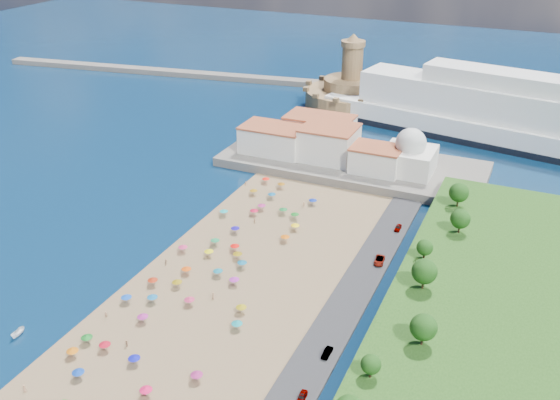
% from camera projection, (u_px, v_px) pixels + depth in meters
% --- Properties ---
extents(ground, '(700.00, 700.00, 0.00)m').
position_uv_depth(ground, '(226.00, 264.00, 160.26)').
color(ground, '#071938').
rests_on(ground, ground).
extents(terrace, '(90.00, 36.00, 3.00)m').
position_uv_depth(terrace, '(352.00, 164.00, 215.77)').
color(terrace, '#59544C').
rests_on(terrace, ground).
extents(jetty, '(18.00, 70.00, 2.40)m').
position_uv_depth(jetty, '(327.00, 125.00, 252.60)').
color(jetty, '#59544C').
rests_on(jetty, ground).
extents(breakwater, '(199.03, 34.77, 2.60)m').
position_uv_depth(breakwater, '(180.00, 73.00, 325.10)').
color(breakwater, '#59544C').
rests_on(breakwater, ground).
extents(waterfront_buildings, '(57.00, 29.00, 11.00)m').
position_uv_depth(waterfront_buildings, '(318.00, 141.00, 218.23)').
color(waterfront_buildings, silver).
rests_on(waterfront_buildings, terrace).
extents(domed_building, '(16.00, 16.00, 15.00)m').
position_uv_depth(domed_building, '(410.00, 155.00, 203.55)').
color(domed_building, silver).
rests_on(domed_building, terrace).
extents(fortress, '(40.00, 40.00, 32.40)m').
position_uv_depth(fortress, '(351.00, 93.00, 274.75)').
color(fortress, '#9F7C4F').
rests_on(fortress, ground).
extents(cruise_ship, '(153.98, 48.69, 33.30)m').
position_uv_depth(cruise_ship, '(515.00, 120.00, 232.21)').
color(cruise_ship, black).
rests_on(cruise_ship, ground).
extents(beach_parasols, '(30.90, 114.77, 2.20)m').
position_uv_depth(beach_parasols, '(202.00, 272.00, 153.00)').
color(beach_parasols, gray).
rests_on(beach_parasols, beach).
extents(beachgoers, '(23.98, 101.29, 1.88)m').
position_uv_depth(beachgoers, '(210.00, 260.00, 160.17)').
color(beachgoers, tan).
rests_on(beachgoers, beach).
extents(parked_cars, '(2.89, 75.42, 1.41)m').
position_uv_depth(parked_cars, '(366.00, 284.00, 149.72)').
color(parked_cars, gray).
rests_on(parked_cars, promenade).
extents(hillside_trees, '(13.08, 110.89, 7.37)m').
position_uv_depth(hillside_trees, '(417.00, 288.00, 132.92)').
color(hillside_trees, '#382314').
rests_on(hillside_trees, hillside).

